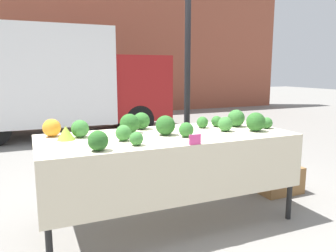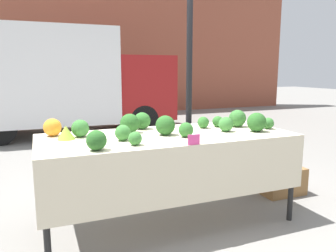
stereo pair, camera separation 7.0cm
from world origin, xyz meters
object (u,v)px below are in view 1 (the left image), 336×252
parked_truck (60,80)px  orange_cauliflower (52,128)px  price_sign (195,140)px  produce_crate (278,179)px

parked_truck → orange_cauliflower: (-0.51, -4.64, -0.30)m
parked_truck → price_sign: parked_truck is taller
parked_truck → produce_crate: parked_truck is taller
orange_cauliflower → parked_truck: bearing=83.8°
orange_cauliflower → produce_crate: 2.63m
parked_truck → orange_cauliflower: 4.68m
price_sign → produce_crate: 1.77m
parked_truck → orange_cauliflower: parked_truck is taller
orange_cauliflower → price_sign: size_ratio=1.53×
orange_cauliflower → price_sign: (1.03, -0.79, -0.04)m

